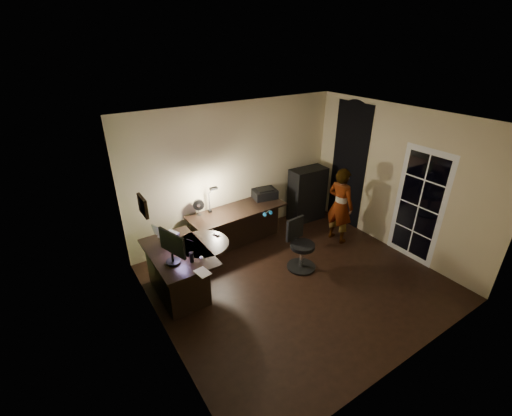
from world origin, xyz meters
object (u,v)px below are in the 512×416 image
desk_left (180,272)px  desk_right (238,226)px  monitor (172,252)px  office_chair (303,246)px  cabinet (307,194)px  person (340,206)px

desk_left → desk_right: 1.73m
monitor → office_chair: 2.29m
desk_right → office_chair: size_ratio=2.12×
desk_left → cabinet: cabinet is taller
cabinet → person: person is taller
desk_left → cabinet: bearing=13.6°
desk_left → monitor: 0.66m
desk_left → person: (3.27, -0.20, 0.38)m
desk_left → person: bearing=-4.0°
cabinet → office_chair: (-1.28, -1.38, -0.14)m
desk_left → monitor: bearing=-123.9°
desk_left → office_chair: office_chair is taller
desk_right → person: bearing=-32.4°
desk_right → person: size_ratio=1.27×
desk_right → monitor: (-1.69, -1.05, 0.61)m
person → monitor: bearing=81.6°
cabinet → office_chair: 1.89m
desk_left → desk_right: size_ratio=0.70×
desk_left → desk_right: desk_left is taller
office_chair → person: person is taller
monitor → cabinet: bearing=-0.5°
office_chair → person: bearing=10.5°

